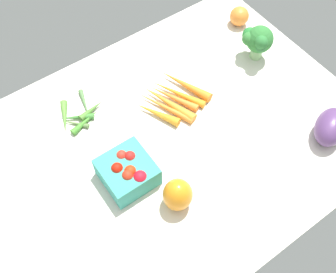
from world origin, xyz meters
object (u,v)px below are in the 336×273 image
berry_basket (128,172)px  broccoli_head (257,40)px  carrot_bunch (172,98)px  eggplant (331,127)px  heirloom_tomato_orange (239,16)px  okra_pile (79,115)px  bell_pepper_orange (178,195)px

berry_basket → broccoli_head: bearing=-166.3°
carrot_bunch → eggplant: size_ratio=1.73×
carrot_bunch → eggplant: bearing=129.1°
heirloom_tomato_orange → okra_pile: (58.62, 2.95, -2.12)cm
okra_pile → bell_pepper_orange: bearing=101.1°
broccoli_head → heirloom_tomato_orange: bearing=-112.6°
carrot_bunch → eggplant: 41.82cm
eggplant → okra_pile: 65.49cm
eggplant → broccoli_head: bearing=56.8°
heirloom_tomato_orange → okra_pile: 58.73cm
carrot_bunch → berry_basket: bearing=30.3°
carrot_bunch → heirloom_tomato_orange: 37.48cm
eggplant → okra_pile: eggplant is taller
bell_pepper_orange → heirloom_tomato_orange: bearing=-143.6°
berry_basket → eggplant: eggplant is taller
berry_basket → eggplant: (-48.85, 19.22, 0.28)cm
bell_pepper_orange → okra_pile: 36.08cm
carrot_bunch → broccoli_head: broccoli_head is taller
heirloom_tomato_orange → bell_pepper_orange: bearing=36.4°
bell_pepper_orange → carrot_bunch: bell_pepper_orange is taller
berry_basket → okra_pile: size_ratio=0.86×
berry_basket → eggplant: bearing=158.5°
broccoli_head → bell_pepper_orange: bearing=28.2°
heirloom_tomato_orange → broccoli_head: 15.07cm
bell_pepper_orange → eggplant: 43.52cm
berry_basket → heirloom_tomato_orange: 63.30cm
broccoli_head → okra_pile: 54.38cm
bell_pepper_orange → heirloom_tomato_orange: (-51.72, -38.16, -1.62)cm
carrot_bunch → eggplant: (-26.32, 32.39, 2.65)cm
berry_basket → heirloom_tomato_orange: berry_basket is taller
eggplant → berry_basket: bearing=131.0°
bell_pepper_orange → broccoli_head: broccoli_head is taller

